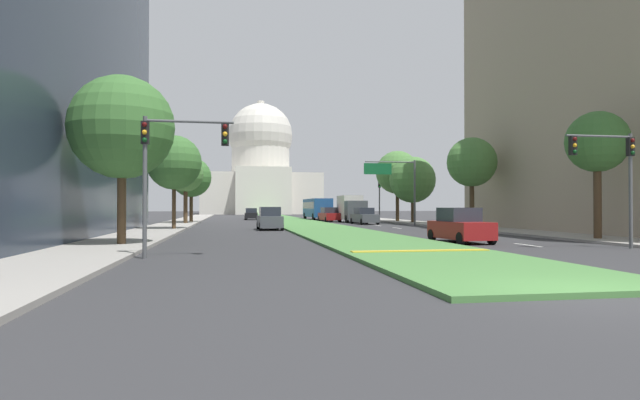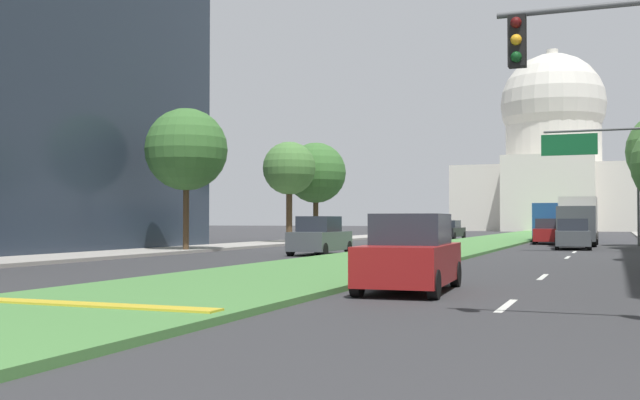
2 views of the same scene
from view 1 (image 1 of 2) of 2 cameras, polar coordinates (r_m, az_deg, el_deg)
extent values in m
plane|color=#333335|center=(71.76, -3.78, -2.22)|extent=(271.51, 271.51, 0.00)
cube|color=#4C8442|center=(65.63, -3.23, -2.30)|extent=(6.19, 111.07, 0.14)
cube|color=gold|center=(20.98, 10.93, -5.46)|extent=(5.57, 0.50, 0.04)
cube|color=silver|center=(27.68, 21.73, -4.59)|extent=(0.16, 2.40, 0.01)
cube|color=silver|center=(34.83, 14.77, -3.80)|extent=(0.16, 2.40, 0.01)
cube|color=silver|center=(46.48, 8.38, -3.03)|extent=(0.16, 2.40, 0.01)
cube|color=silver|center=(52.32, 6.30, -2.78)|extent=(0.16, 2.40, 0.01)
cube|color=silver|center=(67.95, 2.56, -2.30)|extent=(0.16, 2.40, 0.01)
cube|color=#9E9991|center=(59.32, -15.10, -2.44)|extent=(4.00, 111.07, 0.15)
cube|color=#9E9991|center=(62.45, 9.33, -2.37)|extent=(4.00, 111.07, 0.15)
cube|color=silver|center=(133.31, -6.50, 0.65)|extent=(29.32, 18.83, 10.08)
cube|color=silver|center=(121.93, -6.20, 1.02)|extent=(12.90, 4.00, 11.08)
cylinder|color=silver|center=(133.78, -6.49, 4.31)|extent=(14.58, 14.58, 7.01)
sphere|color=silver|center=(134.48, -6.49, 7.00)|extent=(16.19, 16.19, 16.19)
cylinder|color=silver|center=(135.65, -6.49, 10.06)|extent=(1.80, 1.80, 3.00)
cylinder|color=#515456|center=(20.08, -18.58, 1.32)|extent=(0.16, 0.16, 5.20)
cube|color=black|center=(20.25, -18.56, 6.98)|extent=(0.28, 0.24, 0.84)
sphere|color=#510F0F|center=(20.15, -18.62, 7.82)|extent=(0.18, 0.18, 0.18)
sphere|color=#F2A51E|center=(20.11, -18.62, 7.04)|extent=(0.18, 0.18, 0.18)
sphere|color=#0F4219|center=(20.08, -18.62, 6.24)|extent=(0.18, 0.18, 0.18)
cylinder|color=#515456|center=(20.13, -14.00, 8.31)|extent=(3.20, 0.10, 0.10)
cube|color=black|center=(20.01, -10.32, 7.05)|extent=(0.28, 0.24, 0.84)
sphere|color=#510F0F|center=(19.91, -10.32, 7.90)|extent=(0.18, 0.18, 0.18)
sphere|color=#F2A51E|center=(19.87, -10.32, 7.10)|extent=(0.18, 0.18, 0.18)
sphere|color=#0F4219|center=(19.84, -10.33, 6.30)|extent=(0.18, 0.18, 0.18)
cylinder|color=#515456|center=(27.45, 30.80, 0.85)|extent=(0.16, 0.16, 5.20)
cube|color=black|center=(27.58, 30.77, 5.01)|extent=(0.28, 0.24, 0.84)
sphere|color=#510F0F|center=(27.50, 30.96, 5.61)|extent=(0.18, 0.18, 0.18)
sphere|color=#F2A51E|center=(27.47, 30.96, 5.03)|extent=(0.18, 0.18, 0.18)
sphere|color=#0F4219|center=(27.45, 30.97, 4.45)|extent=(0.18, 0.18, 0.18)
cylinder|color=#515456|center=(26.62, 28.13, 6.17)|extent=(3.20, 0.10, 0.10)
cube|color=black|center=(25.81, 25.88, 5.36)|extent=(0.28, 0.24, 0.84)
sphere|color=#510F0F|center=(25.73, 26.06, 6.01)|extent=(0.18, 0.18, 0.18)
sphere|color=#F2A51E|center=(25.70, 26.06, 5.39)|extent=(0.18, 0.18, 0.18)
sphere|color=#0F4219|center=(25.67, 26.07, 4.77)|extent=(0.18, 0.18, 0.18)
cylinder|color=#515456|center=(63.98, 6.51, -0.07)|extent=(0.16, 0.16, 5.20)
cube|color=black|center=(64.03, 6.50, 1.72)|extent=(0.28, 0.24, 0.84)
sphere|color=#510F0F|center=(63.91, 6.54, 1.98)|extent=(0.18, 0.18, 0.18)
sphere|color=#4C380F|center=(63.89, 6.54, 1.72)|extent=(0.18, 0.18, 0.18)
sphere|color=#1ED838|center=(63.88, 6.54, 1.47)|extent=(0.18, 0.18, 0.18)
cylinder|color=#515456|center=(52.79, 10.30, 0.77)|extent=(0.20, 0.20, 6.50)
cylinder|color=#515456|center=(52.14, 7.65, 4.14)|extent=(5.08, 0.12, 0.12)
cube|color=#146033|center=(51.68, 6.32, 3.41)|extent=(2.80, 0.08, 1.10)
cylinder|color=#4C3823|center=(26.14, -20.84, -0.13)|extent=(0.41, 0.41, 4.29)
sphere|color=#3D7033|center=(26.40, -20.81, 7.43)|extent=(4.85, 4.85, 4.85)
cylinder|color=#4C3823|center=(32.38, 28.04, 0.03)|extent=(0.42, 0.42, 4.54)
sphere|color=#3D7033|center=(32.57, 28.00, 5.64)|extent=(3.33, 3.33, 3.33)
cylinder|color=#4C3823|center=(42.79, -15.66, -0.42)|extent=(0.31, 0.31, 4.19)
sphere|color=#3D7033|center=(42.93, -15.64, 3.97)|extent=(4.31, 4.31, 4.31)
cylinder|color=#4C3823|center=(45.15, 16.25, -0.25)|extent=(0.39, 0.39, 4.47)
sphere|color=#4C7F3D|center=(45.30, 16.23, 4.00)|extent=(4.10, 4.10, 4.10)
cylinder|color=#4C3823|center=(56.86, -14.47, -0.44)|extent=(0.43, 0.43, 4.28)
sphere|color=#4C7F3D|center=(56.96, -14.46, 2.74)|extent=(3.70, 3.70, 3.70)
cylinder|color=#4C3823|center=(58.47, 10.07, -0.87)|extent=(0.36, 0.36, 3.44)
sphere|color=#4C7F3D|center=(58.55, 10.07, 2.19)|extent=(5.11, 5.11, 5.11)
cylinder|color=#4C3823|center=(61.19, -13.88, -0.60)|extent=(0.39, 0.39, 3.98)
sphere|color=#3D7033|center=(61.28, -13.88, 2.43)|extent=(4.53, 4.53, 4.53)
cylinder|color=#4C3823|center=(62.97, 8.45, -0.35)|extent=(0.42, 0.42, 4.55)
sphere|color=#4C7F3D|center=(63.10, 8.44, 3.00)|extent=(5.15, 5.15, 5.15)
cube|color=maroon|center=(28.39, 15.07, -3.18)|extent=(2.08, 4.27, 0.89)
cube|color=#282D38|center=(28.51, 14.91, -1.54)|extent=(1.74, 2.09, 0.73)
cylinder|color=black|center=(27.40, 18.24, -3.98)|extent=(0.26, 0.65, 0.64)
cylinder|color=black|center=(26.57, 15.12, -4.10)|extent=(0.26, 0.65, 0.64)
cylinder|color=black|center=(30.24, 15.04, -3.68)|extent=(0.26, 0.65, 0.64)
cylinder|color=black|center=(29.49, 12.13, -3.76)|extent=(0.26, 0.65, 0.64)
cube|color=#4C5156|center=(42.62, -5.52, -2.35)|extent=(1.87, 4.41, 0.90)
cube|color=#282D38|center=(42.43, -5.50, -1.25)|extent=(1.63, 2.12, 0.74)
cylinder|color=black|center=(44.31, -6.78, -2.74)|extent=(0.23, 0.64, 0.64)
cylinder|color=black|center=(44.44, -4.64, -2.74)|extent=(0.23, 0.64, 0.64)
cylinder|color=black|center=(40.83, -6.48, -2.92)|extent=(0.23, 0.64, 0.64)
cylinder|color=black|center=(40.97, -4.16, -2.91)|extent=(0.23, 0.64, 0.64)
cube|color=#4C5156|center=(56.14, 4.87, -1.98)|extent=(2.18, 4.55, 0.85)
cube|color=#282D38|center=(56.30, 4.82, -1.20)|extent=(1.80, 2.23, 0.69)
cylinder|color=black|center=(54.76, 6.31, -2.35)|extent=(0.26, 0.65, 0.64)
cylinder|color=black|center=(54.20, 4.60, -2.37)|extent=(0.26, 0.65, 0.64)
cylinder|color=black|center=(58.10, 5.13, -2.26)|extent=(0.26, 0.65, 0.64)
cylinder|color=black|center=(57.57, 3.51, -2.27)|extent=(0.26, 0.65, 0.64)
cube|color=maroon|center=(64.67, 1.02, -1.81)|extent=(2.14, 4.79, 0.86)
cube|color=#282D38|center=(64.84, 0.98, -1.12)|extent=(1.77, 2.35, 0.70)
cylinder|color=black|center=(63.06, 2.20, -2.14)|extent=(0.26, 0.65, 0.64)
cylinder|color=black|center=(62.63, 0.69, -2.15)|extent=(0.26, 0.65, 0.64)
cylinder|color=black|center=(66.72, 1.34, -2.06)|extent=(0.26, 0.65, 0.64)
cylinder|color=black|center=(66.32, -0.09, -2.07)|extent=(0.26, 0.65, 0.64)
cube|color=black|center=(74.63, -7.49, -1.68)|extent=(2.03, 4.32, 0.79)
cube|color=#282D38|center=(74.45, -7.49, -1.13)|extent=(1.67, 2.12, 0.65)
cylinder|color=black|center=(76.32, -8.05, -1.88)|extent=(0.26, 0.65, 0.64)
cylinder|color=black|center=(76.27, -6.85, -1.88)|extent=(0.26, 0.65, 0.64)
cylinder|color=black|center=(73.01, -8.15, -1.93)|extent=(0.26, 0.65, 0.64)
cylinder|color=black|center=(72.96, -6.90, -1.94)|extent=(0.26, 0.65, 0.64)
cube|color=#4C5156|center=(60.03, 3.94, -1.13)|extent=(2.30, 2.00, 2.20)
cube|color=beige|center=(63.15, 3.26, -0.79)|extent=(2.30, 4.40, 2.80)
cylinder|color=black|center=(60.30, 4.92, -2.08)|extent=(0.30, 0.90, 0.90)
cylinder|color=black|center=(59.81, 2.97, -2.09)|extent=(0.30, 0.90, 0.90)
cylinder|color=black|center=(64.47, 3.95, -1.99)|extent=(0.30, 0.90, 0.90)
cylinder|color=black|center=(64.01, 2.12, -2.00)|extent=(0.30, 0.90, 0.90)
cube|color=#1E4C8C|center=(73.15, -0.33, -0.86)|extent=(2.50, 11.00, 2.50)
cube|color=#232833|center=(73.15, -0.33, -0.58)|extent=(2.52, 10.12, 0.90)
cylinder|color=black|center=(69.13, 1.19, -1.86)|extent=(0.32, 1.00, 1.00)
cylinder|color=black|center=(68.73, -0.70, -1.87)|extent=(0.32, 1.00, 1.00)
cylinder|color=black|center=(77.20, 0.04, -1.74)|extent=(0.32, 1.00, 1.00)
cylinder|color=black|center=(76.84, -1.65, -1.74)|extent=(0.32, 1.00, 1.00)
camera|label=2|loc=(18.37, 53.55, -1.07)|focal=42.58mm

